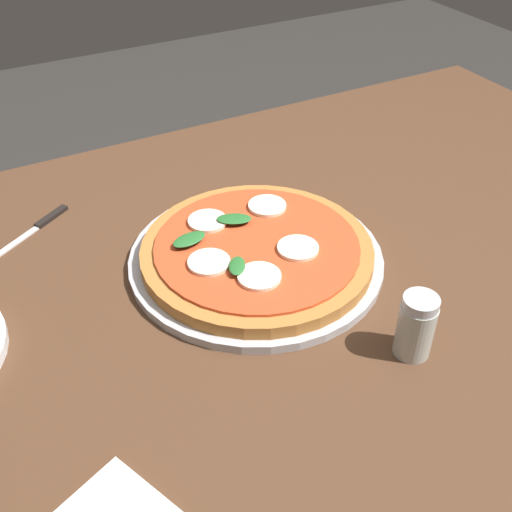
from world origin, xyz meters
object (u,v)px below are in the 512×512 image
at_px(dining_table, 236,346).
at_px(pepper_shaker, 416,326).
at_px(pizza, 256,250).
at_px(serving_tray, 256,258).
at_px(knife, 37,227).

bearing_deg(dining_table, pepper_shaker, 125.38).
bearing_deg(pizza, dining_table, 35.16).
height_order(serving_tray, pizza, pizza).
relative_size(serving_tray, knife, 2.42).
relative_size(pizza, knife, 2.19).
distance_m(serving_tray, knife, 0.32).
bearing_deg(serving_tray, pizza, 66.87).
xyz_separation_m(serving_tray, pepper_shaker, (-0.08, 0.22, 0.03)).
xyz_separation_m(serving_tray, knife, (0.24, -0.22, -0.00)).
bearing_deg(pizza, pepper_shaker, 109.80).
distance_m(dining_table, pepper_shaker, 0.26).
relative_size(dining_table, serving_tray, 4.67).
distance_m(dining_table, serving_tray, 0.12).
bearing_deg(dining_table, serving_tray, -142.56).
distance_m(dining_table, pizza, 0.13).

